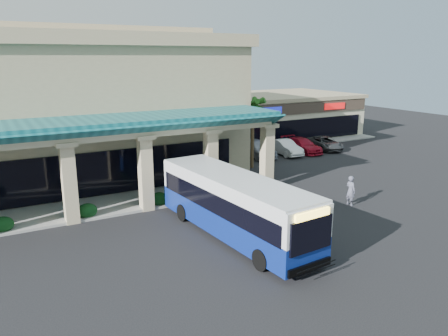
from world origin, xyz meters
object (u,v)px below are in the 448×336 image
transit_bus (234,207)px  car_red (302,145)px  car_white (285,147)px  pedestrian (351,191)px  car_gray (325,143)px  car_silver (257,148)px

transit_bus → car_red: size_ratio=2.41×
car_white → car_red: (2.19, 0.05, -0.03)m
pedestrian → car_white: 15.06m
transit_bus → car_red: (16.53, 14.82, -0.93)m
car_white → car_gray: 5.17m
car_gray → transit_bus: bearing=-131.3°
pedestrian → car_red: (7.50, 14.14, -0.26)m
car_silver → car_gray: (8.05, -0.47, -0.19)m
car_silver → car_white: car_silver is taller
car_white → pedestrian: bearing=-108.5°
transit_bus → car_white: size_ratio=2.64×
pedestrian → car_white: bearing=-21.6°
transit_bus → car_white: bearing=41.3°
pedestrian → car_gray: bearing=-37.5°
pedestrian → car_white: pedestrian is taller
pedestrian → car_white: (5.31, 14.09, -0.24)m
transit_bus → car_silver: (11.46, 15.28, -0.79)m
car_gray → car_silver: bearing=-171.9°
car_white → car_gray: (5.17, 0.04, -0.07)m
transit_bus → car_silver: size_ratio=2.34×
transit_bus → car_gray: transit_bus is taller
transit_bus → pedestrian: 9.09m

